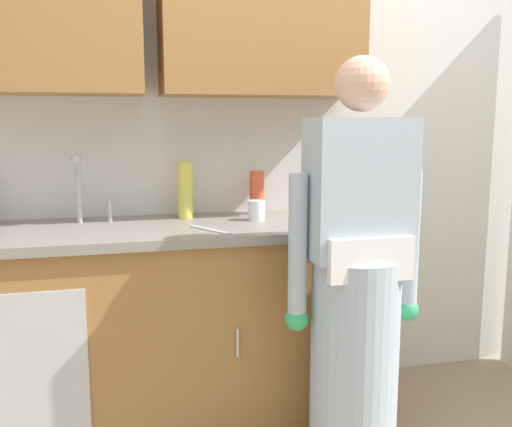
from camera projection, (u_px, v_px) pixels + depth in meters
kitchen_wall_with_uppers at (236, 103)px, 2.76m from camera, size 4.80×0.44×2.70m
counter_cabinet at (160, 333)px, 2.54m from camera, size 1.90×0.62×0.90m
countertop at (158, 230)px, 2.47m from camera, size 1.96×0.66×0.04m
sink at (88, 231)px, 2.40m from camera, size 0.50×0.36×0.35m
person_at_sink at (356, 305)px, 2.17m from camera, size 0.55×0.34×1.62m
bottle_water_short at (185, 190)px, 2.64m from camera, size 0.07×0.07×0.26m
bottle_soap at (257, 192)px, 2.76m from camera, size 0.07×0.07×0.21m
cup_by_sink at (257, 210)px, 2.59m from camera, size 0.08×0.08×0.09m
knife_on_counter at (210, 230)px, 2.35m from camera, size 0.14×0.22×0.01m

